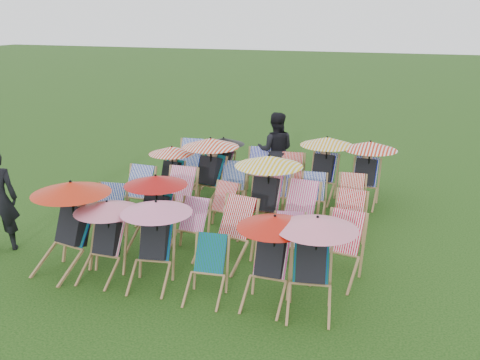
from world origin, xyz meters
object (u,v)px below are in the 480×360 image
(deckchair_0, at_px, (67,225))
(deckchair_29, at_px, (365,172))
(deckchair_5, at_px, (312,263))
(person_rear, at_px, (276,150))

(deckchair_0, xyz_separation_m, deckchair_29, (3.90, 4.68, -0.05))
(deckchair_5, xyz_separation_m, person_rear, (-1.98, 5.00, 0.19))
(deckchair_0, distance_m, deckchair_29, 6.09)
(deckchair_5, relative_size, deckchair_29, 0.98)
(deckchair_0, bearing_deg, deckchair_29, 60.28)
(deckchair_5, height_order, person_rear, person_rear)
(deckchair_0, relative_size, deckchair_5, 1.10)
(deckchair_5, bearing_deg, deckchair_0, 171.46)
(deckchair_0, distance_m, deckchair_5, 3.79)
(deckchair_5, relative_size, person_rear, 0.74)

